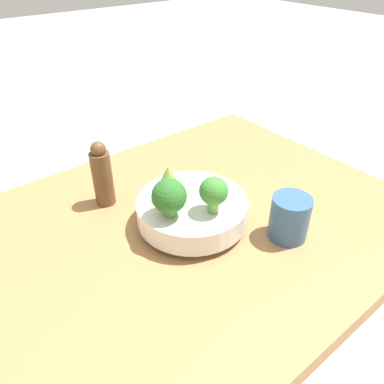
{
  "coord_description": "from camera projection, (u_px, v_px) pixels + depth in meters",
  "views": [
    {
      "loc": [
        -0.38,
        -0.5,
        0.55
      ],
      "look_at": [
        0.01,
        -0.01,
        0.13
      ],
      "focal_mm": 35.0,
      "sensor_mm": 36.0,
      "label": 1
    }
  ],
  "objects": [
    {
      "name": "ground_plane",
      "position": [
        186.0,
        238.0,
        0.83
      ],
      "size": [
        6.0,
        6.0,
        0.0
      ],
      "primitive_type": "plane",
      "color": "#ADA89E"
    },
    {
      "name": "romanesco_piece_far",
      "position": [
        169.0,
        179.0,
        0.74
      ],
      "size": [
        0.06,
        0.06,
        0.08
      ],
      "color": "#7AB256",
      "rests_on": "bowl"
    },
    {
      "name": "cup",
      "position": [
        289.0,
        218.0,
        0.74
      ],
      "size": [
        0.08,
        0.08,
        0.09
      ],
      "color": "#33567F",
      "rests_on": "table"
    },
    {
      "name": "broccoli_floret_left",
      "position": [
        169.0,
        196.0,
        0.7
      ],
      "size": [
        0.07,
        0.07,
        0.08
      ],
      "color": "#609347",
      "rests_on": "bowl"
    },
    {
      "name": "bowl",
      "position": [
        192.0,
        210.0,
        0.78
      ],
      "size": [
        0.23,
        0.23,
        0.06
      ],
      "color": "silver",
      "rests_on": "table"
    },
    {
      "name": "table",
      "position": [
        186.0,
        230.0,
        0.81
      ],
      "size": [
        0.98,
        0.73,
        0.04
      ],
      "color": "#9E7042",
      "rests_on": "ground_plane"
    },
    {
      "name": "broccoli_floret_front",
      "position": [
        214.0,
        192.0,
        0.71
      ],
      "size": [
        0.06,
        0.06,
        0.08
      ],
      "color": "#6BA34C",
      "rests_on": "bowl"
    },
    {
      "name": "pepper_mill",
      "position": [
        102.0,
        175.0,
        0.82
      ],
      "size": [
        0.04,
        0.04,
        0.15
      ],
      "color": "brown",
      "rests_on": "table"
    }
  ]
}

